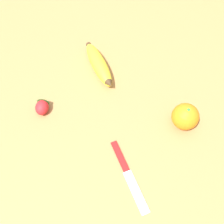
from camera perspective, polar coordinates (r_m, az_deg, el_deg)
name	(u,v)px	position (r m, az deg, el deg)	size (l,w,h in m)	color
ground_plane	(125,113)	(0.76, 2.94, -0.14)	(3.00, 3.00, 0.00)	#A87A47
banana	(99,65)	(0.83, -2.84, 10.26)	(0.15, 0.17, 0.04)	yellow
orange	(185,117)	(0.73, 15.65, -0.96)	(0.07, 0.07, 0.07)	orange
strawberry	(42,106)	(0.77, -14.94, 1.20)	(0.06, 0.05, 0.04)	red
paring_knife	(127,173)	(0.68, 3.39, -13.04)	(0.14, 0.17, 0.01)	silver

